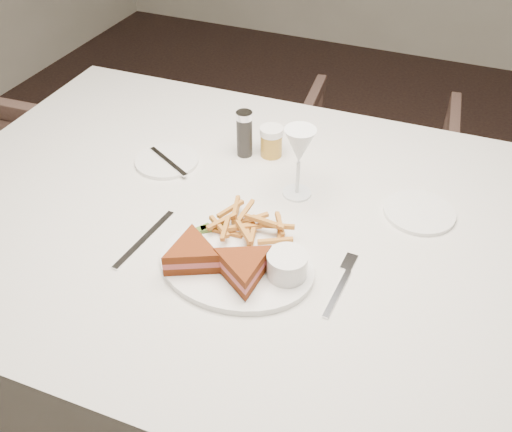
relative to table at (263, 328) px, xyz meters
name	(u,v)px	position (x,y,z in m)	size (l,w,h in m)	color
ground	(389,370)	(0.33, 0.28, -0.38)	(5.00, 5.00, 0.00)	black
table	(263,328)	(0.00, 0.00, 0.00)	(1.63, 1.08, 0.75)	silver
chair_far	(371,167)	(0.07, 0.97, -0.08)	(0.58, 0.54, 0.59)	#4C372F
table_setting	(254,222)	(0.00, -0.06, 0.41)	(0.79, 0.60, 0.18)	white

